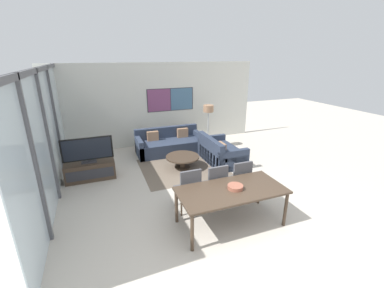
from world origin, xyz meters
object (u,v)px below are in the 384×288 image
coffee_table (183,159)px  dining_chair_left (189,188)px  sofa_side (219,153)px  sofa_main (169,144)px  floor_lamp (208,112)px  dining_chair_right (239,179)px  tv_console (90,171)px  fruit_bowl (235,187)px  television (88,150)px  dining_chair_centre (215,183)px  dining_table (231,192)px

coffee_table → dining_chair_left: dining_chair_left is taller
sofa_side → coffee_table: sofa_side is taller
sofa_main → floor_lamp: size_ratio=1.42×
sofa_main → sofa_side: size_ratio=1.36×
dining_chair_right → floor_lamp: size_ratio=0.64×
tv_console → sofa_main: size_ratio=0.57×
coffee_table → fruit_bowl: fruit_bowl is taller
television → dining_chair_centre: bearing=-42.9°
tv_console → sofa_main: sofa_main is taller
television → dining_chair_left: 2.92m
sofa_main → dining_chair_centre: (0.01, -3.41, 0.26)m
coffee_table → floor_lamp: floor_lamp is taller
dining_table → tv_console: bearing=129.8°
tv_console → dining_chair_centre: size_ratio=1.27×
television → dining_chair_right: size_ratio=1.28×
sofa_side → floor_lamp: 1.57m
sofa_main → dining_chair_left: 3.44m
television → dining_table: size_ratio=0.62×
floor_lamp → sofa_main: bearing=174.9°
television → floor_lamp: 3.92m
tv_console → dining_table: bearing=-50.2°
sofa_main → coffee_table: size_ratio=2.26×
dining_table → dining_chair_centre: dining_chair_centre is taller
tv_console → dining_table: (2.43, -2.92, 0.44)m
dining_table → dining_chair_left: 0.90m
dining_chair_centre → dining_chair_right: (0.57, 0.01, 0.00)m
sofa_side → dining_chair_left: 2.70m
dining_chair_left → dining_chair_centre: bearing=-2.6°
dining_table → fruit_bowl: (0.07, -0.00, 0.10)m
dining_chair_left → dining_chair_centre: same height
dining_table → dining_chair_left: size_ratio=2.06×
dining_table → dining_chair_right: (0.57, 0.67, -0.15)m
dining_chair_right → fruit_bowl: size_ratio=3.32×
sofa_main → dining_chair_centre: size_ratio=2.22×
television → sofa_main: bearing=25.3°
dining_chair_right → floor_lamp: bearing=77.2°
sofa_side → floor_lamp: floor_lamp is taller
dining_table → television: bearing=129.8°
tv_console → television: bearing=90.0°
tv_console → television: 0.56m
coffee_table → sofa_main: bearing=90.0°
dining_table → sofa_side: bearing=67.2°
sofa_main → dining_table: bearing=-89.9°
sofa_main → dining_chair_left: size_ratio=2.22×
tv_console → sofa_side: 3.59m
sofa_main → floor_lamp: 1.66m
coffee_table → dining_chair_centre: 2.08m
television → fruit_bowl: 3.85m
floor_lamp → dining_chair_centre: bearing=-111.9°
tv_console → dining_table: dining_table is taller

